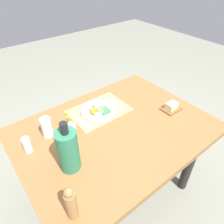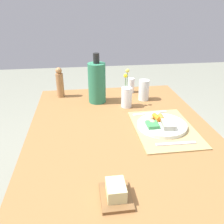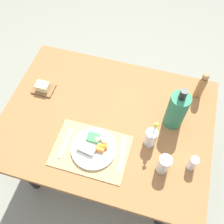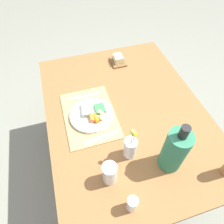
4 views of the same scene
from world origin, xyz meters
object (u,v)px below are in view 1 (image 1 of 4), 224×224
at_px(knife, 80,121).
at_px(flower_vase, 71,132).
at_px(dining_table, 115,139).
at_px(water_tumbler, 47,128).
at_px(butter_dish, 171,107).
at_px(fork, 115,102).
at_px(salt_shaker, 27,145).
at_px(dinner_plate, 99,110).
at_px(pepper_mill, 71,204).
at_px(cooler_bottle, 68,150).

height_order(knife, flower_vase, flower_vase).
distance_m(dining_table, water_tumbler, 0.45).
xyz_separation_m(butter_dish, flower_vase, (0.71, -0.17, 0.04)).
distance_m(fork, water_tumbler, 0.54).
distance_m(knife, flower_vase, 0.18).
bearing_deg(butter_dish, water_tumbler, -20.50).
height_order(water_tumbler, salt_shaker, water_tumbler).
bearing_deg(dinner_plate, pepper_mill, 46.11).
bearing_deg(flower_vase, dinner_plate, -156.47).
relative_size(water_tumbler, flower_vase, 0.57).
bearing_deg(dinner_plate, dining_table, 86.46).
bearing_deg(butter_dish, salt_shaker, -14.72).
height_order(pepper_mill, cooler_bottle, cooler_bottle).
bearing_deg(knife, salt_shaker, -1.48).
xyz_separation_m(fork, flower_vase, (0.44, 0.14, 0.06)).
bearing_deg(butter_dish, fork, -48.99).
distance_m(pepper_mill, cooler_bottle, 0.26).
height_order(dinner_plate, pepper_mill, pepper_mill).
distance_m(butter_dish, cooler_bottle, 0.82).
bearing_deg(butter_dish, cooler_bottle, -0.37).
distance_m(butter_dish, salt_shaker, 0.98).
bearing_deg(flower_vase, fork, -162.74).
distance_m(fork, salt_shaker, 0.68).
xyz_separation_m(water_tumbler, cooler_bottle, (0.01, 0.30, 0.07)).
distance_m(cooler_bottle, flower_vase, 0.20).
relative_size(pepper_mill, salt_shaker, 1.98).
height_order(dining_table, cooler_bottle, cooler_bottle).
relative_size(water_tumbler, butter_dish, 1.00).
xyz_separation_m(dinner_plate, water_tumbler, (0.38, -0.01, 0.04)).
bearing_deg(pepper_mill, salt_shaker, -87.98).
relative_size(water_tumbler, salt_shaker, 1.31).
xyz_separation_m(pepper_mill, salt_shaker, (0.02, -0.48, -0.04)).
relative_size(dining_table, salt_shaker, 12.34).
distance_m(dining_table, dinner_plate, 0.23).
bearing_deg(water_tumbler, butter_dish, 159.50).
xyz_separation_m(dining_table, salt_shaker, (0.51, -0.15, 0.15)).
bearing_deg(salt_shaker, knife, -174.70).
relative_size(dining_table, pepper_mill, 6.24).
relative_size(dinner_plate, butter_dish, 1.88).
bearing_deg(fork, cooler_bottle, 30.48).
bearing_deg(pepper_mill, dining_table, -146.65).
relative_size(fork, salt_shaker, 1.82).
distance_m(dinner_plate, water_tumbler, 0.38).
bearing_deg(knife, dinner_plate, 177.74).
bearing_deg(pepper_mill, butter_dish, -166.30).
xyz_separation_m(pepper_mill, water_tumbler, (-0.13, -0.53, -0.04)).
height_order(pepper_mill, butter_dish, pepper_mill).
xyz_separation_m(water_tumbler, salt_shaker, (0.14, 0.05, -0.01)).
relative_size(dining_table, butter_dish, 9.43).
xyz_separation_m(salt_shaker, flower_vase, (-0.24, 0.08, 0.02)).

